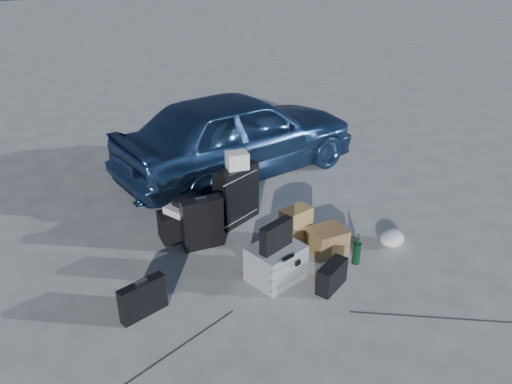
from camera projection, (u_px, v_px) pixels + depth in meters
ground at (282, 276)px, 4.88m from camera, size 60.00×60.00×0.00m
car at (238, 133)px, 6.83m from camera, size 3.62×1.84×1.18m
pelican_case at (276, 263)px, 4.78m from camera, size 0.57×0.51×0.35m
laptop_bag at (276, 236)px, 4.62m from camera, size 0.38×0.20×0.28m
briefcase at (143, 299)px, 4.31m from camera, size 0.44×0.20×0.34m
suitcase_left at (202, 223)px, 5.25m from camera, size 0.45×0.20×0.56m
suitcase_right at (237, 195)px, 5.72m from camera, size 0.60×0.40×0.68m
white_carton at (237, 160)px, 5.51m from camera, size 0.27×0.23×0.19m
duffel_bag at (188, 222)px, 5.51m from camera, size 0.65×0.31×0.32m
flat_box_white at (187, 207)px, 5.42m from camera, size 0.52×0.47×0.07m
flat_box_black at (188, 201)px, 5.40m from camera, size 0.35×0.30×0.06m
kraft_bag at (296, 227)px, 5.31m from camera, size 0.35×0.25×0.43m
cardboard_box at (328, 240)px, 5.23m from camera, size 0.37×0.33×0.27m
plastic_bag at (392, 238)px, 5.36m from camera, size 0.38×0.36×0.17m
messenger_bag at (332, 276)px, 4.67m from camera, size 0.40×0.28×0.26m
green_bottle at (357, 250)px, 5.01m from camera, size 0.11×0.11×0.32m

